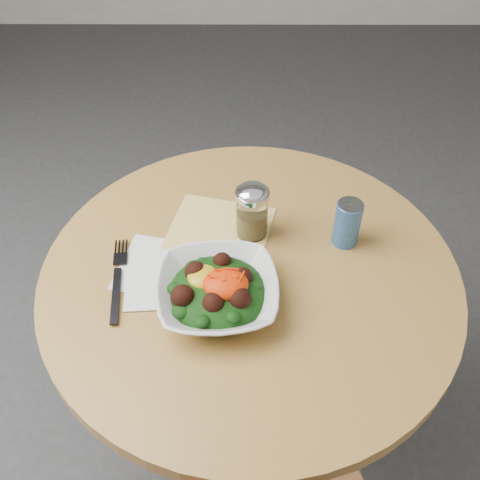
# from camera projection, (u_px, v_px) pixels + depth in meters

# --- Properties ---
(ground) EXTENTS (6.00, 6.00, 0.00)m
(ground) POSITION_uv_depth(u_px,v_px,m) (247.00, 427.00, 1.68)
(ground) COLOR #303033
(ground) RESTS_ON ground
(table) EXTENTS (0.90, 0.90, 0.75)m
(table) POSITION_uv_depth(u_px,v_px,m) (249.00, 323.00, 1.29)
(table) COLOR black
(table) RESTS_ON ground
(cloth_napkin) EXTENTS (0.27, 0.25, 0.00)m
(cloth_napkin) POSITION_uv_depth(u_px,v_px,m) (219.00, 230.00, 1.23)
(cloth_napkin) COLOR #E1A30B
(cloth_napkin) RESTS_ON table
(paper_napkins) EXTENTS (0.21, 0.22, 0.00)m
(paper_napkins) POSITION_uv_depth(u_px,v_px,m) (162.00, 272.00, 1.14)
(paper_napkins) COLOR silver
(paper_napkins) RESTS_ON table
(salad_bowl) EXTENTS (0.26, 0.26, 0.09)m
(salad_bowl) POSITION_uv_depth(u_px,v_px,m) (218.00, 291.00, 1.06)
(salad_bowl) COLOR silver
(salad_bowl) RESTS_ON table
(fork) EXTENTS (0.04, 0.23, 0.00)m
(fork) POSITION_uv_depth(u_px,v_px,m) (118.00, 277.00, 1.13)
(fork) COLOR black
(fork) RESTS_ON table
(spice_shaker) EXTENTS (0.08, 0.08, 0.14)m
(spice_shaker) POSITION_uv_depth(u_px,v_px,m) (252.00, 211.00, 1.18)
(spice_shaker) COLOR silver
(spice_shaker) RESTS_ON table
(beverage_can) EXTENTS (0.06, 0.06, 0.11)m
(beverage_can) POSITION_uv_depth(u_px,v_px,m) (347.00, 223.00, 1.17)
(beverage_can) COLOR navy
(beverage_can) RESTS_ON table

